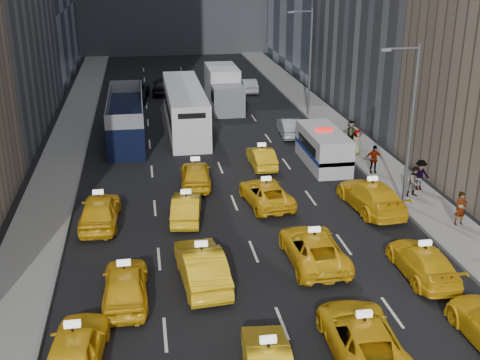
% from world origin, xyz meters
% --- Properties ---
extents(ground, '(160.00, 160.00, 0.00)m').
position_xyz_m(ground, '(0.00, 0.00, 0.00)').
color(ground, black).
rests_on(ground, ground).
extents(sidewalk_west, '(3.00, 90.00, 0.15)m').
position_xyz_m(sidewalk_west, '(-10.50, 25.00, 0.07)').
color(sidewalk_west, gray).
rests_on(sidewalk_west, ground).
extents(sidewalk_east, '(3.00, 90.00, 0.15)m').
position_xyz_m(sidewalk_east, '(10.50, 25.00, 0.07)').
color(sidewalk_east, gray).
rests_on(sidewalk_east, ground).
extents(curb_west, '(0.15, 90.00, 0.18)m').
position_xyz_m(curb_west, '(-9.05, 25.00, 0.09)').
color(curb_west, slate).
rests_on(curb_west, ground).
extents(curb_east, '(0.15, 90.00, 0.18)m').
position_xyz_m(curb_east, '(9.05, 25.00, 0.09)').
color(curb_east, slate).
rests_on(curb_east, ground).
extents(streetlight_near, '(2.15, 0.22, 9.00)m').
position_xyz_m(streetlight_near, '(9.18, 12.00, 4.92)').
color(streetlight_near, '#595B60').
rests_on(streetlight_near, ground).
extents(streetlight_far, '(2.15, 0.22, 9.00)m').
position_xyz_m(streetlight_far, '(9.18, 32.00, 4.92)').
color(streetlight_far, '#595B60').
rests_on(streetlight_far, ground).
extents(taxi_4, '(2.31, 4.76, 1.57)m').
position_xyz_m(taxi_4, '(-7.58, 0.55, 0.78)').
color(taxi_4, yellow).
rests_on(taxi_4, ground).
extents(taxi_6, '(2.65, 5.33, 1.45)m').
position_xyz_m(taxi_6, '(2.35, -0.30, 0.73)').
color(taxi_6, yellow).
rests_on(taxi_6, ground).
extents(taxi_8, '(1.85, 4.53, 1.54)m').
position_xyz_m(taxi_8, '(-5.95, 4.61, 0.77)').
color(taxi_8, yellow).
rests_on(taxi_8, ground).
extents(taxi_9, '(2.14, 5.13, 1.65)m').
position_xyz_m(taxi_9, '(-2.73, 5.55, 0.82)').
color(taxi_9, yellow).
rests_on(taxi_9, ground).
extents(taxi_10, '(2.40, 5.21, 1.45)m').
position_xyz_m(taxi_10, '(2.51, 6.53, 0.72)').
color(taxi_10, yellow).
rests_on(taxi_10, ground).
extents(taxi_11, '(2.01, 4.80, 1.38)m').
position_xyz_m(taxi_11, '(6.93, 4.56, 0.69)').
color(taxi_11, yellow).
rests_on(taxi_11, ground).
extents(taxi_12, '(2.15, 4.87, 1.63)m').
position_xyz_m(taxi_12, '(-7.37, 12.26, 0.81)').
color(taxi_12, yellow).
rests_on(taxi_12, ground).
extents(taxi_13, '(1.98, 4.32, 1.37)m').
position_xyz_m(taxi_13, '(-2.86, 12.21, 0.69)').
color(taxi_13, yellow).
rests_on(taxi_13, ground).
extents(taxi_14, '(2.73, 5.01, 1.33)m').
position_xyz_m(taxi_14, '(1.74, 13.53, 0.67)').
color(taxi_14, yellow).
rests_on(taxi_14, ground).
extents(taxi_15, '(2.70, 5.71, 1.61)m').
position_xyz_m(taxi_15, '(7.33, 11.88, 0.80)').
color(taxi_15, yellow).
rests_on(taxi_15, ground).
extents(taxi_16, '(2.09, 4.56, 1.52)m').
position_xyz_m(taxi_16, '(-1.90, 17.02, 0.76)').
color(taxi_16, yellow).
rests_on(taxi_16, ground).
extents(taxi_17, '(1.45, 4.03, 1.32)m').
position_xyz_m(taxi_17, '(2.73, 19.75, 0.66)').
color(taxi_17, yellow).
rests_on(taxi_17, ground).
extents(nypd_van, '(3.04, 6.19, 2.55)m').
position_xyz_m(nypd_van, '(6.85, 19.46, 1.16)').
color(nypd_van, silver).
rests_on(nypd_van, ground).
extents(double_decker, '(3.36, 11.49, 3.30)m').
position_xyz_m(double_decker, '(-6.12, 27.70, 1.63)').
color(double_decker, black).
rests_on(double_decker, ground).
extents(city_bus, '(3.10, 13.33, 3.43)m').
position_xyz_m(city_bus, '(-1.55, 29.58, 1.70)').
color(city_bus, silver).
rests_on(city_bus, ground).
extents(box_truck, '(3.11, 7.97, 3.58)m').
position_xyz_m(box_truck, '(2.47, 36.10, 1.77)').
color(box_truck, silver).
rests_on(box_truck, ground).
extents(misc_car_0, '(1.79, 4.34, 1.40)m').
position_xyz_m(misc_car_0, '(6.27, 26.42, 0.70)').
color(misc_car_0, '#A5A8AC').
rests_on(misc_car_0, ground).
extents(misc_car_1, '(3.34, 6.24, 1.67)m').
position_xyz_m(misc_car_1, '(-5.66, 40.47, 0.83)').
color(misc_car_1, black).
rests_on(misc_car_1, ground).
extents(misc_car_2, '(2.35, 4.93, 1.39)m').
position_xyz_m(misc_car_2, '(2.86, 46.64, 0.69)').
color(misc_car_2, slate).
rests_on(misc_car_2, ground).
extents(misc_car_3, '(2.15, 4.75, 1.58)m').
position_xyz_m(misc_car_3, '(-2.83, 42.70, 0.79)').
color(misc_car_3, black).
rests_on(misc_car_3, ground).
extents(misc_car_4, '(1.59, 4.23, 1.38)m').
position_xyz_m(misc_car_4, '(5.83, 42.05, 0.69)').
color(misc_car_4, '#979A9E').
rests_on(misc_car_4, ground).
extents(pedestrian_0, '(0.69, 0.49, 1.80)m').
position_xyz_m(pedestrian_0, '(11.02, 8.94, 1.05)').
color(pedestrian_0, gray).
rests_on(pedestrian_0, sidewalk_east).
extents(pedestrian_1, '(0.94, 0.61, 1.80)m').
position_xyz_m(pedestrian_1, '(10.35, 12.93, 1.05)').
color(pedestrian_1, gray).
rests_on(pedestrian_1, sidewalk_east).
extents(pedestrian_2, '(1.24, 0.59, 1.86)m').
position_xyz_m(pedestrian_2, '(11.09, 13.83, 1.08)').
color(pedestrian_2, gray).
rests_on(pedestrian_2, sidewalk_east).
extents(pedestrian_3, '(1.13, 0.64, 1.82)m').
position_xyz_m(pedestrian_3, '(9.46, 17.08, 1.06)').
color(pedestrian_3, gray).
rests_on(pedestrian_3, sidewalk_east).
extents(pedestrian_4, '(0.97, 0.74, 1.77)m').
position_xyz_m(pedestrian_4, '(9.67, 20.82, 1.03)').
color(pedestrian_4, gray).
rests_on(pedestrian_4, sidewalk_east).
extents(pedestrian_5, '(1.86, 1.06, 1.93)m').
position_xyz_m(pedestrian_5, '(9.84, 22.56, 1.11)').
color(pedestrian_5, gray).
rests_on(pedestrian_5, sidewalk_east).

